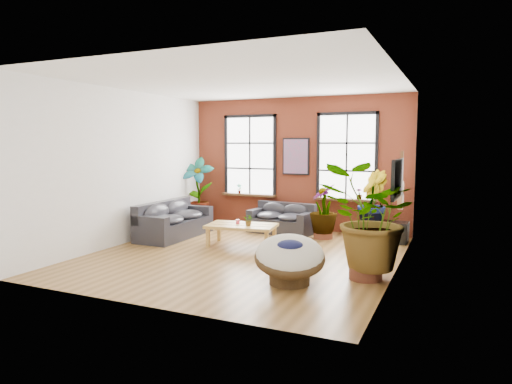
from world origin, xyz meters
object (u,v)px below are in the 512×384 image
sofa_back (282,219)px  papasan_chair (290,257)px  coffee_table (242,227)px  sofa_left (173,221)px

sofa_back → papasan_chair: size_ratio=1.15×
sofa_back → papasan_chair: (1.67, -4.04, 0.10)m
coffee_table → papasan_chair: 2.94m
sofa_left → papasan_chair: sofa_left is taller
sofa_left → sofa_back: bearing=-54.8°
sofa_left → papasan_chair: bearing=-122.0°
coffee_table → sofa_back: bearing=73.8°
sofa_left → papasan_chair: size_ratio=1.46×
papasan_chair → sofa_back: bearing=89.8°
sofa_back → papasan_chair: papasan_chair is taller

